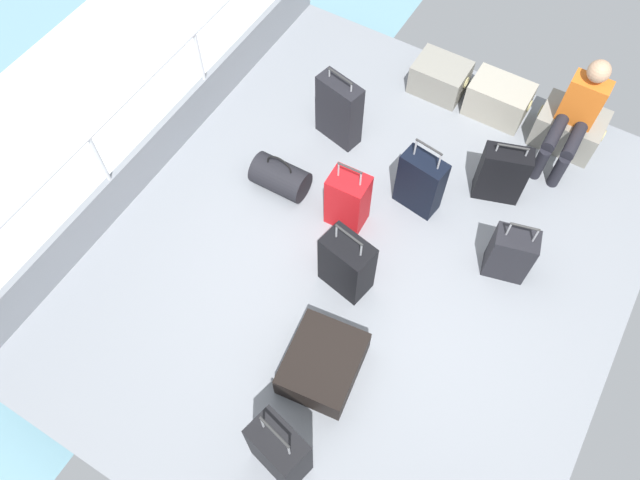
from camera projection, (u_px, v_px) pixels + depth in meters
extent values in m
cube|color=gray|center=(364.00, 257.00, 5.46)|extent=(4.40, 5.20, 0.06)
cube|color=gray|center=(165.00, 142.00, 5.80)|extent=(0.06, 5.20, 0.45)
cylinder|color=silver|center=(108.00, 175.00, 5.27)|extent=(0.04, 0.04, 1.00)
cylinder|color=silver|center=(203.00, 74.00, 5.86)|extent=(0.04, 0.04, 1.00)
cylinder|color=silver|center=(144.00, 82.00, 5.13)|extent=(0.04, 4.16, 0.04)
cube|color=white|center=(72.00, 122.00, 6.66)|extent=(2.40, 7.28, 0.01)
cube|color=gray|center=(440.00, 77.00, 6.30)|extent=(0.54, 0.42, 0.34)
torus|color=tan|center=(416.00, 62.00, 6.31)|extent=(0.02, 0.12, 0.12)
torus|color=tan|center=(466.00, 83.00, 6.17)|extent=(0.02, 0.12, 0.12)
cube|color=#9E9989|center=(498.00, 99.00, 6.12)|extent=(0.59, 0.40, 0.38)
torus|color=tan|center=(472.00, 82.00, 6.13)|extent=(0.02, 0.12, 0.12)
torus|color=tan|center=(530.00, 106.00, 5.98)|extent=(0.02, 0.12, 0.12)
cube|color=gray|center=(569.00, 128.00, 5.94)|extent=(0.60, 0.46, 0.37)
torus|color=tan|center=(541.00, 110.00, 5.95)|extent=(0.02, 0.12, 0.12)
torus|color=tan|center=(603.00, 136.00, 5.79)|extent=(0.02, 0.12, 0.12)
cube|color=orange|center=(583.00, 101.00, 5.55)|extent=(0.34, 0.20, 0.48)
sphere|color=tan|center=(599.00, 71.00, 5.24)|extent=(0.20, 0.20, 0.20)
cylinder|color=black|center=(574.00, 141.00, 5.57)|extent=(0.12, 0.40, 0.12)
cylinder|color=black|center=(558.00, 171.00, 5.68)|extent=(0.11, 0.11, 0.37)
cylinder|color=black|center=(555.00, 133.00, 5.61)|extent=(0.12, 0.40, 0.12)
cylinder|color=black|center=(540.00, 163.00, 5.72)|extent=(0.11, 0.11, 0.37)
cube|color=black|center=(510.00, 254.00, 5.14)|extent=(0.40, 0.31, 0.54)
cylinder|color=#A5A8AD|center=(509.00, 229.00, 4.85)|extent=(0.02, 0.02, 0.17)
cylinder|color=#A5A8AD|center=(536.00, 236.00, 4.82)|extent=(0.02, 0.02, 0.17)
cylinder|color=#2D2D2D|center=(525.00, 227.00, 4.76)|extent=(0.23, 0.08, 0.02)
cube|color=white|center=(515.00, 237.00, 5.13)|extent=(0.05, 0.02, 0.08)
cube|color=black|center=(339.00, 111.00, 5.82)|extent=(0.48, 0.29, 0.71)
cylinder|color=#A5A8AD|center=(329.00, 72.00, 5.52)|extent=(0.02, 0.02, 0.09)
cylinder|color=#A5A8AD|center=(351.00, 87.00, 5.43)|extent=(0.02, 0.02, 0.09)
cylinder|color=#2D2D2D|center=(340.00, 76.00, 5.44)|extent=(0.28, 0.08, 0.02)
cube|color=green|center=(347.00, 90.00, 5.69)|extent=(0.05, 0.02, 0.08)
cube|color=black|center=(347.00, 264.00, 5.04)|extent=(0.46, 0.33, 0.62)
cylinder|color=#A5A8AD|center=(336.00, 231.00, 4.75)|extent=(0.02, 0.02, 0.16)
cylinder|color=#A5A8AD|center=(361.00, 250.00, 4.66)|extent=(0.02, 0.02, 0.16)
cylinder|color=#2D2D2D|center=(349.00, 235.00, 4.64)|extent=(0.27, 0.07, 0.02)
cube|color=silver|center=(357.00, 251.00, 5.06)|extent=(0.05, 0.02, 0.08)
cube|color=black|center=(323.00, 364.00, 4.80)|extent=(0.63, 0.72, 0.28)
cube|color=white|center=(339.00, 326.00, 4.92)|extent=(0.05, 0.01, 0.08)
cube|color=black|center=(420.00, 183.00, 5.45)|extent=(0.43, 0.26, 0.63)
cylinder|color=#A5A8AD|center=(415.00, 147.00, 5.13)|extent=(0.02, 0.02, 0.19)
cylinder|color=#A5A8AD|center=(439.00, 162.00, 5.06)|extent=(0.02, 0.02, 0.19)
cylinder|color=#2D2D2D|center=(429.00, 147.00, 5.01)|extent=(0.26, 0.06, 0.02)
cube|color=white|center=(428.00, 173.00, 5.46)|extent=(0.05, 0.01, 0.08)
cube|color=black|center=(280.00, 451.00, 4.26)|extent=(0.45, 0.33, 0.70)
cylinder|color=#A5A8AD|center=(262.00, 422.00, 3.91)|extent=(0.02, 0.02, 0.21)
cylinder|color=#A5A8AD|center=(289.00, 450.00, 3.83)|extent=(0.02, 0.02, 0.21)
cylinder|color=#2D2D2D|center=(274.00, 432.00, 3.78)|extent=(0.26, 0.08, 0.02)
cube|color=silver|center=(292.00, 433.00, 4.21)|extent=(0.05, 0.02, 0.08)
cube|color=red|center=(348.00, 200.00, 5.37)|extent=(0.35, 0.27, 0.61)
cylinder|color=#A5A8AD|center=(339.00, 169.00, 5.06)|extent=(0.02, 0.02, 0.16)
cylinder|color=#A5A8AD|center=(361.00, 179.00, 5.02)|extent=(0.02, 0.02, 0.16)
cylinder|color=#2D2D2D|center=(350.00, 168.00, 4.97)|extent=(0.22, 0.03, 0.02)
cube|color=white|center=(355.00, 178.00, 5.29)|extent=(0.05, 0.01, 0.08)
cube|color=black|center=(502.00, 174.00, 5.52)|extent=(0.46, 0.33, 0.60)
cylinder|color=#A5A8AD|center=(497.00, 147.00, 5.24)|extent=(0.02, 0.02, 0.09)
cylinder|color=#A5A8AD|center=(527.00, 152.00, 5.21)|extent=(0.02, 0.02, 0.09)
cylinder|color=#2D2D2D|center=(514.00, 147.00, 5.19)|extent=(0.26, 0.10, 0.02)
cube|color=silver|center=(507.00, 155.00, 5.45)|extent=(0.05, 0.02, 0.08)
cylinder|color=black|center=(280.00, 177.00, 5.68)|extent=(0.52, 0.31, 0.31)
torus|color=black|center=(279.00, 167.00, 5.54)|extent=(0.26, 0.02, 0.26)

